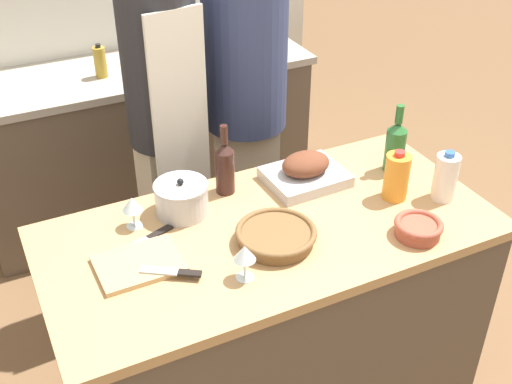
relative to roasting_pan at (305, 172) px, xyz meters
name	(u,v)px	position (x,y,z in m)	size (l,w,h in m)	color
kitchen_island	(269,319)	(-0.26, -0.21, -0.49)	(1.60, 0.78, 0.88)	brown
back_counter	(145,141)	(-0.26, 1.35, -0.47)	(1.86, 0.60, 0.91)	brown
roasting_pan	(305,172)	(0.00, 0.00, 0.00)	(0.30, 0.25, 0.12)	#BCBCC1
wicker_basket	(276,235)	(-0.28, -0.29, -0.02)	(0.28, 0.28, 0.06)	brown
cutting_board	(139,265)	(-0.73, -0.21, -0.04)	(0.27, 0.21, 0.02)	tan
stock_pot	(182,199)	(-0.50, 0.01, 0.01)	(0.20, 0.20, 0.14)	#B7B7BC
mixing_bowl	(418,228)	(0.18, -0.47, -0.01)	(0.17, 0.17, 0.06)	#A84C38
juice_jug	(397,176)	(0.25, -0.24, 0.04)	(0.09, 0.09, 0.20)	orange
milk_jug	(446,177)	(0.41, -0.32, 0.04)	(0.09, 0.09, 0.20)	white
wine_bottle_green	(395,145)	(0.36, -0.07, 0.06)	(0.08, 0.08, 0.28)	#28662D
wine_bottle_dark	(225,166)	(-0.30, 0.07, 0.06)	(0.07, 0.07, 0.28)	#381E19
wine_glass_left	(132,205)	(-0.68, 0.01, 0.04)	(0.07, 0.07, 0.12)	silver
wine_glass_right	(245,254)	(-0.45, -0.41, 0.05)	(0.07, 0.07, 0.13)	silver
knife_chef	(143,241)	(-0.68, -0.09, -0.04)	(0.25, 0.12, 0.01)	#B7B7BC
knife_paring	(173,272)	(-0.65, -0.31, -0.03)	(0.18, 0.13, 0.01)	#B7B7BC
condiment_bottle_tall	(172,49)	(-0.06, 1.32, 0.05)	(0.06, 0.06, 0.17)	#234C28
condiment_bottle_short	(100,62)	(-0.46, 1.30, 0.06)	(0.06, 0.06, 0.17)	#B28E2D
person_cook_aproned	(164,110)	(-0.36, 0.58, 0.08)	(0.32, 0.33, 1.80)	beige
person_cook_guest	(246,99)	(0.04, 0.63, 0.03)	(0.38, 0.38, 1.73)	beige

